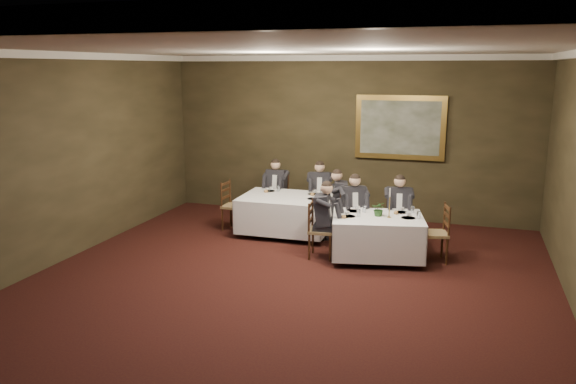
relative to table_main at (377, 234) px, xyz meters
The scene contains 26 objects.
ground 2.59m from the table_main, 116.02° to the right, with size 10.00×10.00×0.00m, color black.
ceiling 3.98m from the table_main, 116.02° to the right, with size 8.00×10.00×0.10m, color silver.
back_wall 3.21m from the table_main, 112.45° to the left, with size 8.00×0.10×3.50m, color #2D2616.
left_wall 5.76m from the table_main, 155.88° to the right, with size 0.10×10.00×3.50m, color #2D2616.
crown_molding 3.93m from the table_main, 116.02° to the right, with size 8.00×10.00×0.12m.
table_main is the anchor object (origin of this frame).
table_second 2.19m from the table_main, 154.01° to the left, with size 1.78×1.37×0.67m.
chair_main_backleft 0.91m from the table_main, 129.75° to the left, with size 0.58×0.57×1.00m.
diner_main_backleft 0.88m from the table_main, 129.94° to the left, with size 0.57×0.61×1.35m.
chair_main_backright 0.91m from the table_main, 74.49° to the left, with size 0.52×0.50×1.00m.
diner_main_backright 0.88m from the table_main, 74.14° to the left, with size 0.49×0.55×1.35m.
chair_main_endleft 0.99m from the table_main, 168.03° to the right, with size 0.46×0.48×1.00m.
diner_main_endleft 0.96m from the table_main, 167.96° to the right, with size 0.52×0.45×1.35m.
chair_main_endright 0.99m from the table_main, 12.07° to the left, with size 0.52×0.53×1.00m.
chair_sec_backleft 3.08m from the table_main, 143.03° to the left, with size 0.45×0.43×1.00m.
diner_sec_backleft 3.07m from the table_main, 143.21° to the left, with size 0.43×0.49×1.35m.
chair_sec_backright 2.42m from the table_main, 129.11° to the left, with size 0.52×0.51×1.00m.
diner_sec_backright 2.40m from the table_main, 129.23° to the left, with size 0.49×0.56×1.35m.
chair_sec_endright 1.32m from the table_main, 131.10° to the left, with size 0.51×0.53×1.00m.
diner_sec_endright 1.32m from the table_main, 131.55° to the left, with size 0.56×0.50×1.35m.
chair_sec_endleft 3.22m from the table_main, 163.06° to the left, with size 0.44×0.46×1.00m.
centerpiece 0.45m from the table_main, 70.02° to the left, with size 0.24×0.21×0.27m, color #2D5926.
candlestick 0.54m from the table_main, ahead, with size 0.08×0.08×0.52m.
place_setting_table_main 0.60m from the table_main, 148.50° to the left, with size 0.33×0.31×0.14m.
place_setting_table_second 2.77m from the table_main, 150.69° to the left, with size 0.33×0.31×0.14m.
painting 3.07m from the table_main, 90.00° to the left, with size 1.87×0.09×1.34m.
Camera 1 is at (2.50, -6.97, 3.25)m, focal length 35.00 mm.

